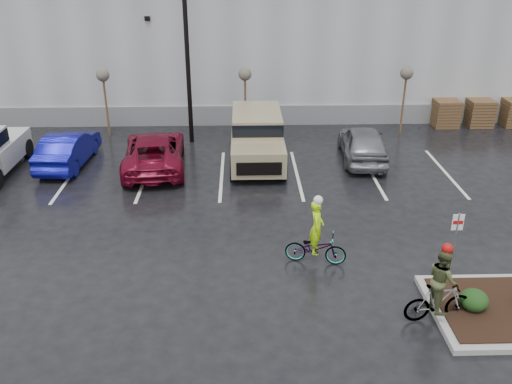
{
  "coord_description": "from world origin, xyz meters",
  "views": [
    {
      "loc": [
        -1.7,
        -11.84,
        8.47
      ],
      "look_at": [
        -1.26,
        3.58,
        1.3
      ],
      "focal_mm": 38.0,
      "sensor_mm": 36.0,
      "label": 1
    }
  ],
  "objects_px": {
    "pallet_stack_a": "(446,113)",
    "cyclist_hivis": "(316,242)",
    "sapling_west": "(103,79)",
    "suv_tan": "(257,139)",
    "sapling_mid": "(245,78)",
    "pallet_stack_b": "(479,113)",
    "car_red": "(154,151)",
    "car_blue": "(68,149)",
    "sapling_east": "(406,77)",
    "car_grey": "(363,143)",
    "lamppost": "(185,14)",
    "cyclist_olive": "(440,292)",
    "fire_lane_sign": "(455,241)"
  },
  "relations": [
    {
      "from": "pallet_stack_a",
      "to": "cyclist_hivis",
      "type": "bearing_deg",
      "value": -122.98
    },
    {
      "from": "sapling_west",
      "to": "suv_tan",
      "type": "bearing_deg",
      "value": -27.88
    },
    {
      "from": "sapling_mid",
      "to": "sapling_west",
      "type": "bearing_deg",
      "value": 180.0
    },
    {
      "from": "pallet_stack_b",
      "to": "car_red",
      "type": "relative_size",
      "value": 0.26
    },
    {
      "from": "pallet_stack_a",
      "to": "car_red",
      "type": "relative_size",
      "value": 0.26
    },
    {
      "from": "car_blue",
      "to": "sapling_east",
      "type": "bearing_deg",
      "value": -162.65
    },
    {
      "from": "car_blue",
      "to": "car_grey",
      "type": "relative_size",
      "value": 0.97
    },
    {
      "from": "sapling_east",
      "to": "suv_tan",
      "type": "xyz_separation_m",
      "value": [
        -7.05,
        -3.68,
        -1.7
      ]
    },
    {
      "from": "lamppost",
      "to": "cyclist_olive",
      "type": "relative_size",
      "value": 4.29
    },
    {
      "from": "lamppost",
      "to": "pallet_stack_a",
      "type": "bearing_deg",
      "value": 9.09
    },
    {
      "from": "sapling_west",
      "to": "fire_lane_sign",
      "type": "distance_m",
      "value": 17.46
    },
    {
      "from": "fire_lane_sign",
      "to": "car_red",
      "type": "xyz_separation_m",
      "value": [
        -9.04,
        8.68,
        -0.7
      ]
    },
    {
      "from": "car_red",
      "to": "fire_lane_sign",
      "type": "bearing_deg",
      "value": 130.71
    },
    {
      "from": "suv_tan",
      "to": "car_grey",
      "type": "bearing_deg",
      "value": 2.69
    },
    {
      "from": "fire_lane_sign",
      "to": "car_grey",
      "type": "height_order",
      "value": "fire_lane_sign"
    },
    {
      "from": "sapling_mid",
      "to": "sapling_east",
      "type": "distance_m",
      "value": 7.5
    },
    {
      "from": "fire_lane_sign",
      "to": "sapling_mid",
      "type": "bearing_deg",
      "value": 112.49
    },
    {
      "from": "suv_tan",
      "to": "fire_lane_sign",
      "type": "bearing_deg",
      "value": -61.99
    },
    {
      "from": "pallet_stack_a",
      "to": "car_blue",
      "type": "bearing_deg",
      "value": -164.93
    },
    {
      "from": "sapling_east",
      "to": "cyclist_hivis",
      "type": "distance_m",
      "value": 12.96
    },
    {
      "from": "sapling_mid",
      "to": "cyclist_hivis",
      "type": "distance_m",
      "value": 11.84
    },
    {
      "from": "sapling_west",
      "to": "car_blue",
      "type": "height_order",
      "value": "sapling_west"
    },
    {
      "from": "lamppost",
      "to": "car_grey",
      "type": "distance_m",
      "value": 9.24
    },
    {
      "from": "suv_tan",
      "to": "car_red",
      "type": "bearing_deg",
      "value": -173.88
    },
    {
      "from": "fire_lane_sign",
      "to": "car_red",
      "type": "relative_size",
      "value": 0.43
    },
    {
      "from": "cyclist_hivis",
      "to": "cyclist_olive",
      "type": "distance_m",
      "value": 3.77
    },
    {
      "from": "lamppost",
      "to": "pallet_stack_b",
      "type": "xyz_separation_m",
      "value": [
        14.2,
        2.0,
        -5.01
      ]
    },
    {
      "from": "sapling_mid",
      "to": "suv_tan",
      "type": "relative_size",
      "value": 0.63
    },
    {
      "from": "car_blue",
      "to": "cyclist_olive",
      "type": "bearing_deg",
      "value": 141.9
    },
    {
      "from": "sapling_east",
      "to": "sapling_mid",
      "type": "bearing_deg",
      "value": 180.0
    },
    {
      "from": "lamppost",
      "to": "sapling_east",
      "type": "bearing_deg",
      "value": 5.71
    },
    {
      "from": "sapling_mid",
      "to": "cyclist_hivis",
      "type": "relative_size",
      "value": 1.5
    },
    {
      "from": "sapling_mid",
      "to": "car_grey",
      "type": "xyz_separation_m",
      "value": [
        4.91,
        -3.47,
        -1.99
      ]
    },
    {
      "from": "sapling_mid",
      "to": "suv_tan",
      "type": "xyz_separation_m",
      "value": [
        0.45,
        -3.68,
        -1.7
      ]
    },
    {
      "from": "sapling_east",
      "to": "pallet_stack_a",
      "type": "distance_m",
      "value": 3.39
    },
    {
      "from": "lamppost",
      "to": "suv_tan",
      "type": "distance_m",
      "value": 6.12
    },
    {
      "from": "lamppost",
      "to": "car_blue",
      "type": "distance_m",
      "value": 7.44
    },
    {
      "from": "fire_lane_sign",
      "to": "cyclist_olive",
      "type": "xyz_separation_m",
      "value": [
        -0.77,
        -1.39,
        -0.61
      ]
    },
    {
      "from": "pallet_stack_a",
      "to": "suv_tan",
      "type": "xyz_separation_m",
      "value": [
        -9.55,
        -4.68,
        0.35
      ]
    },
    {
      "from": "fire_lane_sign",
      "to": "car_grey",
      "type": "bearing_deg",
      "value": 92.4
    },
    {
      "from": "sapling_west",
      "to": "pallet_stack_b",
      "type": "height_order",
      "value": "sapling_west"
    },
    {
      "from": "lamppost",
      "to": "car_grey",
      "type": "height_order",
      "value": "lamppost"
    },
    {
      "from": "sapling_mid",
      "to": "lamppost",
      "type": "bearing_deg",
      "value": -158.2
    },
    {
      "from": "car_red",
      "to": "suv_tan",
      "type": "relative_size",
      "value": 1.0
    },
    {
      "from": "cyclist_hivis",
      "to": "pallet_stack_a",
      "type": "bearing_deg",
      "value": -21.24
    },
    {
      "from": "pallet_stack_a",
      "to": "car_red",
      "type": "distance_m",
      "value": 14.67
    },
    {
      "from": "sapling_mid",
      "to": "fire_lane_sign",
      "type": "bearing_deg",
      "value": -67.51
    },
    {
      "from": "car_red",
      "to": "cyclist_hivis",
      "type": "height_order",
      "value": "cyclist_hivis"
    },
    {
      "from": "sapling_west",
      "to": "car_grey",
      "type": "xyz_separation_m",
      "value": [
        11.41,
        -3.47,
        -1.99
      ]
    },
    {
      "from": "pallet_stack_b",
      "to": "car_blue",
      "type": "relative_size",
      "value": 0.32
    }
  ]
}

